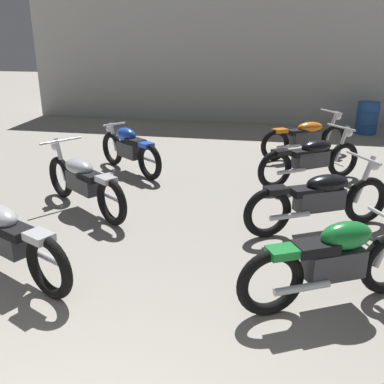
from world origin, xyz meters
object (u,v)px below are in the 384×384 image
(motorcycle_left_row_2, at_px, (83,181))
(motorcycle_right_row_4, at_px, (306,137))
(motorcycle_right_row_3, at_px, (311,158))
(motorcycle_right_row_2, at_px, (320,198))
(motorcycle_left_row_1, at_px, (4,236))
(oil_drum, at_px, (367,118))
(motorcycle_right_row_1, at_px, (335,261))
(motorcycle_left_row_3, at_px, (129,149))

(motorcycle_left_row_2, relative_size, motorcycle_right_row_4, 0.97)
(motorcycle_right_row_3, bearing_deg, motorcycle_left_row_2, -149.85)
(motorcycle_right_row_2, distance_m, motorcycle_right_row_3, 2.03)
(motorcycle_left_row_1, distance_m, oil_drum, 9.95)
(motorcycle_right_row_1, distance_m, oil_drum, 8.57)
(motorcycle_left_row_1, xyz_separation_m, motorcycle_right_row_2, (3.41, 1.85, 0.00))
(motorcycle_left_row_1, relative_size, motorcycle_left_row_3, 1.24)
(motorcycle_right_row_3, distance_m, oil_drum, 4.94)
(motorcycle_right_row_4, bearing_deg, motorcycle_right_row_2, -89.95)
(motorcycle_right_row_1, distance_m, motorcycle_right_row_4, 5.53)
(motorcycle_right_row_1, bearing_deg, motorcycle_left_row_1, -177.99)
(motorcycle_right_row_2, relative_size, motorcycle_right_row_4, 1.04)
(oil_drum, bearing_deg, motorcycle_right_row_2, -104.56)
(motorcycle_right_row_3, bearing_deg, motorcycle_right_row_4, 90.28)
(motorcycle_right_row_1, relative_size, oil_drum, 2.11)
(motorcycle_left_row_1, height_order, motorcycle_right_row_2, same)
(motorcycle_left_row_1, xyz_separation_m, motorcycle_right_row_3, (3.42, 3.88, 0.00))
(motorcycle_left_row_2, xyz_separation_m, motorcycle_left_row_3, (0.03, 1.98, 0.01))
(motorcycle_right_row_1, height_order, oil_drum, motorcycle_right_row_1)
(motorcycle_right_row_3, bearing_deg, motorcycle_left_row_3, 179.90)
(motorcycle_left_row_2, relative_size, motorcycle_right_row_1, 1.01)
(motorcycle_left_row_1, xyz_separation_m, motorcycle_right_row_1, (3.41, 0.12, 0.01))
(motorcycle_right_row_4, relative_size, oil_drum, 2.21)
(motorcycle_left_row_2, height_order, oil_drum, motorcycle_left_row_2)
(motorcycle_right_row_3, xyz_separation_m, motorcycle_right_row_4, (-0.01, 1.77, 0.00))
(motorcycle_left_row_1, distance_m, motorcycle_left_row_3, 3.89)
(oil_drum, bearing_deg, motorcycle_right_row_1, -101.65)
(motorcycle_left_row_3, bearing_deg, oil_drum, 42.20)
(motorcycle_left_row_3, distance_m, oil_drum, 6.88)
(motorcycle_right_row_4, bearing_deg, motorcycle_left_row_2, -132.17)
(motorcycle_right_row_1, bearing_deg, motorcycle_right_row_4, 90.03)
(motorcycle_left_row_2, distance_m, oil_drum, 8.36)
(motorcycle_left_row_2, distance_m, motorcycle_right_row_3, 3.93)
(motorcycle_right_row_2, bearing_deg, motorcycle_left_row_2, 179.03)
(motorcycle_left_row_3, distance_m, motorcycle_right_row_3, 3.37)
(motorcycle_left_row_3, xyz_separation_m, motorcycle_right_row_1, (3.37, -3.77, 0.00))
(motorcycle_right_row_2, xyz_separation_m, motorcycle_right_row_3, (0.01, 2.03, 0.00))
(motorcycle_left_row_3, bearing_deg, motorcycle_right_row_2, -31.18)
(motorcycle_right_row_4, bearing_deg, motorcycle_right_row_3, -89.72)
(motorcycle_right_row_2, height_order, motorcycle_right_row_4, same)
(motorcycle_left_row_1, bearing_deg, motorcycle_right_row_1, 2.01)
(motorcycle_left_row_2, bearing_deg, oil_drum, 52.18)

